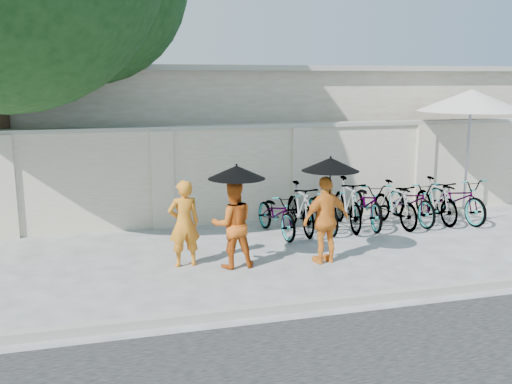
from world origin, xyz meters
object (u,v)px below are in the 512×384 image
object	(u,v)px
monk_center	(233,224)
monk_right	(326,220)
monk_left	(184,223)
patio_umbrella	(471,102)

from	to	relation	value
monk_center	monk_right	xyz separation A→B (m)	(1.54, -0.19, 0.02)
monk_left	monk_center	xyz separation A→B (m)	(0.75, -0.27, -0.00)
monk_left	monk_right	xyz separation A→B (m)	(2.29, -0.46, 0.02)
monk_left	monk_right	distance (m)	2.34
monk_center	monk_right	distance (m)	1.55
monk_left	patio_umbrella	size ratio (longest dim) A/B	0.51
monk_left	monk_right	size ratio (longest dim) A/B	0.98
patio_umbrella	monk_left	bearing A→B (deg)	-163.34
monk_left	patio_umbrella	xyz separation A→B (m)	(6.70, 2.00, 1.81)
monk_right	patio_umbrella	world-z (taller)	patio_umbrella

